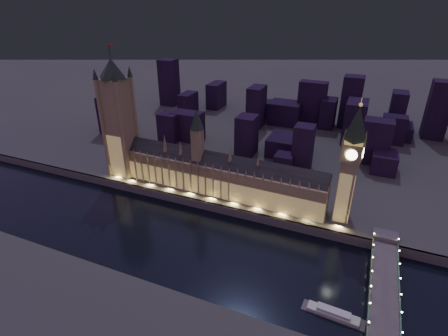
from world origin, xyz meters
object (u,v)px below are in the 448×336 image
at_px(victoria_tower, 118,114).
at_px(river_boat, 333,313).
at_px(westminster_bridge, 383,286).
at_px(palace_of_westminster, 217,174).
at_px(elizabeth_tower, 352,156).

distance_m(victoria_tower, river_boat, 254.92).
xyz_separation_m(westminster_bridge, river_boat, (-27.05, -31.38, -4.43)).
xyz_separation_m(palace_of_westminster, river_boat, (120.29, -96.57, -24.81)).
bearing_deg(elizabeth_tower, palace_of_westminster, -179.91).
bearing_deg(palace_of_westminster, elizabeth_tower, 0.09).
relative_size(victoria_tower, river_boat, 3.36).
bearing_deg(river_boat, elizabeth_tower, 94.26).
bearing_deg(palace_of_westminster, westminster_bridge, -23.87).
xyz_separation_m(elizabeth_tower, river_boat, (7.20, -96.75, -63.26)).
bearing_deg(river_boat, victoria_tower, 156.75).
relative_size(westminster_bridge, river_boat, 2.97).
relative_size(palace_of_westminster, victoria_tower, 1.58).
bearing_deg(victoria_tower, elizabeth_tower, -0.00).
xyz_separation_m(victoria_tower, westminster_bridge, (252.25, -65.38, -65.62)).
height_order(westminster_bridge, river_boat, westminster_bridge).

